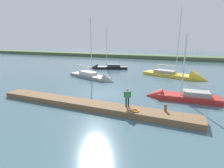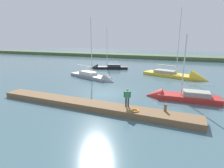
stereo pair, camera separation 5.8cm
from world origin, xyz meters
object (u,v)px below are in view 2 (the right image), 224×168
Objects in this scene: sailboat_behind_pier at (106,68)px; person_on_dock at (127,96)px; sailboat_far_left at (182,77)px; sailboat_near_dock at (95,78)px; mooring_post_near at (165,108)px; life_ring_buoy at (135,111)px; sailboat_inner_slip at (177,98)px.

person_on_dock is (-12.11, 21.68, 1.28)m from sailboat_behind_pier.
sailboat_near_dock is (13.28, 6.52, 0.03)m from sailboat_far_left.
sailboat_behind_pier is at bearing 123.94° from sailboat_near_dock.
mooring_post_near is 3.36m from person_on_dock.
sailboat_inner_slip is at bearing -115.13° from life_ring_buoy.
sailboat_behind_pier is 5.92× the size of person_on_dock.
sailboat_near_dock is at bearing -49.59° from life_ring_buoy.
sailboat_far_left reaches higher than mooring_post_near.
sailboat_far_left is (-0.68, -17.59, -0.72)m from mooring_post_near.
life_ring_buoy is at bearing -81.34° from sailboat_far_left.
sailboat_near_dock is at bearing -41.28° from mooring_post_near.
mooring_post_near is at bearing 72.11° from person_on_dock.
sailboat_far_left reaches higher than sailboat_behind_pier.
sailboat_inner_slip is at bearing 115.14° from sailboat_behind_pier.
sailboat_behind_pier is 24.87m from person_on_dock.
sailboat_inner_slip is (-2.96, -6.32, -0.39)m from life_ring_buoy.
sailboat_near_dock is at bearing -135.98° from sailboat_far_left.
sailboat_behind_pier reaches higher than mooring_post_near.
mooring_post_near is at bearing -74.34° from sailboat_far_left.
person_on_dock is at bearing -31.55° from sailboat_near_dock.
mooring_post_near is 17.61m from sailboat_far_left.
person_on_dock is (-9.31, 11.27, 1.34)m from sailboat_near_dock.
life_ring_buoy is (2.33, 1.00, -0.26)m from mooring_post_near.
sailboat_behind_pier is (13.07, -22.48, -0.38)m from life_ring_buoy.
sailboat_far_left is 1.65× the size of sailboat_inner_slip.
sailboat_inner_slip is 22.76m from sailboat_behind_pier.
sailboat_behind_pier reaches higher than sailboat_inner_slip.
sailboat_inner_slip is 0.79× the size of sailboat_behind_pier.
sailboat_near_dock reaches higher than life_ring_buoy.
life_ring_buoy is at bearing 28.95° from person_on_dock.
sailboat_far_left is 16.55m from sailboat_behind_pier.
life_ring_buoy is 1.54m from person_on_dock.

